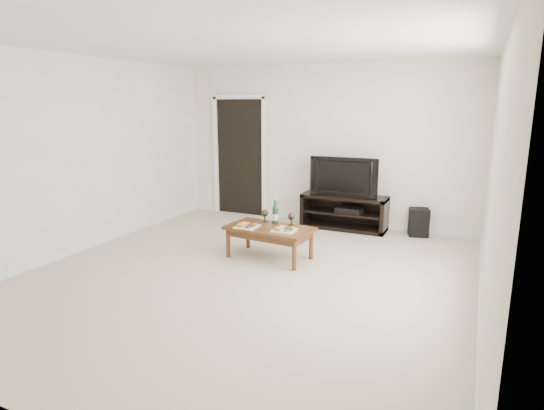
{
  "coord_description": "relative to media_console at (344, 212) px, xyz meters",
  "views": [
    {
      "loc": [
        2.36,
        -4.42,
        1.98
      ],
      "look_at": [
        -0.02,
        0.76,
        0.7
      ],
      "focal_mm": 30.0,
      "sensor_mm": 36.0,
      "label": 1
    }
  ],
  "objects": [
    {
      "name": "media_console",
      "position": [
        0.0,
        0.0,
        0.0
      ],
      "size": [
        1.35,
        0.45,
        0.55
      ],
      "primitive_type": "cube",
      "color": "black",
      "rests_on": "ground"
    },
    {
      "name": "floor",
      "position": [
        -0.46,
        -2.5,
        -0.28
      ],
      "size": [
        5.5,
        5.5,
        0.0
      ],
      "primitive_type": "plane",
      "color": "beige",
      "rests_on": "ground"
    },
    {
      "name": "plate_left",
      "position": [
        -0.74,
        -1.92,
        0.18
      ],
      "size": [
        0.27,
        0.27,
        0.07
      ],
      "primitive_type": "cube",
      "color": "white",
      "rests_on": "coffee_table"
    },
    {
      "name": "doorway",
      "position": [
        -2.01,
        0.24,
        0.75
      ],
      "size": [
        0.9,
        0.02,
        2.05
      ],
      "primitive_type": "cube",
      "color": "black",
      "rests_on": "ground"
    },
    {
      "name": "back_wall",
      "position": [
        -0.46,
        0.27,
        1.02
      ],
      "size": [
        5.0,
        0.04,
        2.6
      ],
      "primitive_type": "cube",
      "color": "white",
      "rests_on": "ground"
    },
    {
      "name": "goblet_left",
      "position": [
        -0.65,
        -1.58,
        0.23
      ],
      "size": [
        0.09,
        0.09,
        0.17
      ],
      "primitive_type": null,
      "color": "#3D3021",
      "rests_on": "coffee_table"
    },
    {
      "name": "subwoofer",
      "position": [
        1.15,
        0.09,
        -0.06
      ],
      "size": [
        0.34,
        0.34,
        0.42
      ],
      "primitive_type": "cube",
      "rotation": [
        0.0,
        0.0,
        0.26
      ],
      "color": "black",
      "rests_on": "ground"
    },
    {
      "name": "goblet_right",
      "position": [
        -0.26,
        -1.59,
        0.23
      ],
      "size": [
        0.09,
        0.09,
        0.17
      ],
      "primitive_type": null,
      "color": "#3D3021",
      "rests_on": "coffee_table"
    },
    {
      "name": "plate_right",
      "position": [
        -0.24,
        -1.88,
        0.18
      ],
      "size": [
        0.27,
        0.27,
        0.07
      ],
      "primitive_type": "cube",
      "color": "white",
      "rests_on": "coffee_table"
    },
    {
      "name": "ceiling",
      "position": [
        -0.46,
        -2.5,
        2.35
      ],
      "size": [
        5.0,
        5.5,
        0.04
      ],
      "primitive_type": "cube",
      "color": "white",
      "rests_on": "back_wall"
    },
    {
      "name": "av_receiver",
      "position": [
        0.09,
        -0.01,
        0.05
      ],
      "size": [
        0.42,
        0.32,
        0.08
      ],
      "primitive_type": "cube",
      "rotation": [
        0.0,
        0.0,
        -0.06
      ],
      "color": "black",
      "rests_on": "media_console"
    },
    {
      "name": "television",
      "position": [
        0.0,
        0.0,
        0.58
      ],
      "size": [
        1.08,
        0.17,
        0.62
      ],
      "primitive_type": "imported",
      "rotation": [
        0.0,
        0.0,
        0.03
      ],
      "color": "black",
      "rests_on": "media_console"
    },
    {
      "name": "coffee_table",
      "position": [
        -0.49,
        -1.79,
        -0.07
      ],
      "size": [
        1.15,
        0.7,
        0.42
      ],
      "primitive_type": "cube",
      "rotation": [
        0.0,
        0.0,
        -0.09
      ],
      "color": "#583318",
      "rests_on": "ground"
    },
    {
      "name": "wine_bottle",
      "position": [
        -0.49,
        -1.6,
        0.32
      ],
      "size": [
        0.07,
        0.07,
        0.35
      ],
      "primitive_type": "cylinder",
      "color": "#103C20",
      "rests_on": "coffee_table"
    }
  ]
}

